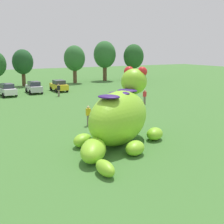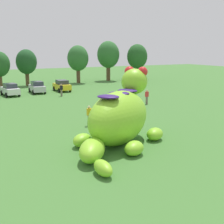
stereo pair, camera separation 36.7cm
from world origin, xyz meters
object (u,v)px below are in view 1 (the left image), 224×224
(spectator_mid_field, at_px, (132,111))
(giant_inflatable_creature, at_px, (119,117))
(spectator_by_cars, at_px, (59,90))
(spectator_near_inflatable, at_px, (88,116))
(car_white, at_px, (7,90))
(car_yellow, at_px, (59,86))
(car_silver, at_px, (34,87))
(spectator_wandering, at_px, (145,97))

(spectator_mid_field, bearing_deg, giant_inflatable_creature, -130.03)
(spectator_mid_field, bearing_deg, spectator_by_cars, 93.72)
(giant_inflatable_creature, distance_m, spectator_near_inflatable, 5.61)
(spectator_near_inflatable, relative_size, spectator_mid_field, 1.00)
(giant_inflatable_creature, bearing_deg, car_white, 96.11)
(spectator_by_cars, bearing_deg, car_yellow, 70.33)
(car_yellow, bearing_deg, car_silver, -178.72)
(car_white, xyz_separation_m, car_silver, (4.00, 0.88, 0.00))
(spectator_wandering, bearing_deg, car_yellow, 108.79)
(spectator_by_cars, bearing_deg, car_silver, 114.38)
(car_white, relative_size, car_silver, 1.02)
(car_white, distance_m, car_silver, 4.09)
(car_silver, xyz_separation_m, spectator_by_cars, (2.15, -4.73, -0.01))
(giant_inflatable_creature, height_order, spectator_by_cars, giant_inflatable_creature)
(car_white, xyz_separation_m, spectator_by_cars, (6.14, -3.85, -0.01))
(car_silver, relative_size, spectator_near_inflatable, 2.43)
(spectator_by_cars, bearing_deg, spectator_wandering, -56.57)
(car_silver, bearing_deg, giant_inflatable_creature, -92.61)
(spectator_mid_field, relative_size, spectator_wandering, 1.00)
(car_white, bearing_deg, car_silver, 12.44)
(spectator_near_inflatable, distance_m, spectator_wandering, 11.77)
(car_silver, xyz_separation_m, car_yellow, (3.87, 0.09, 0.00))
(spectator_wandering, bearing_deg, car_white, 132.33)
(spectator_by_cars, xyz_separation_m, spectator_wandering, (6.94, -10.51, 0.00))
(spectator_mid_field, distance_m, spectator_wandering, 8.55)
(car_white, bearing_deg, spectator_near_inflatable, -81.71)
(car_white, height_order, car_yellow, same)
(spectator_mid_field, relative_size, spectator_by_cars, 1.00)
(car_yellow, xyz_separation_m, spectator_near_inflatable, (-4.89, -21.37, -0.01))
(giant_inflatable_creature, relative_size, spectator_by_cars, 5.14)
(spectator_mid_field, height_order, spectator_wandering, same)
(giant_inflatable_creature, bearing_deg, spectator_wandering, 48.23)
(spectator_wandering, bearing_deg, giant_inflatable_creature, -131.77)
(spectator_near_inflatable, bearing_deg, giant_inflatable_creature, -92.06)
(giant_inflatable_creature, distance_m, spectator_by_cars, 22.34)
(car_silver, distance_m, car_yellow, 3.87)
(car_white, distance_m, spectator_mid_field, 21.83)
(giant_inflatable_creature, distance_m, car_white, 26.08)
(spectator_mid_field, bearing_deg, car_white, 109.35)
(giant_inflatable_creature, relative_size, spectator_wandering, 5.14)
(car_silver, height_order, spectator_by_cars, car_silver)
(car_silver, bearing_deg, spectator_near_inflatable, -92.76)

